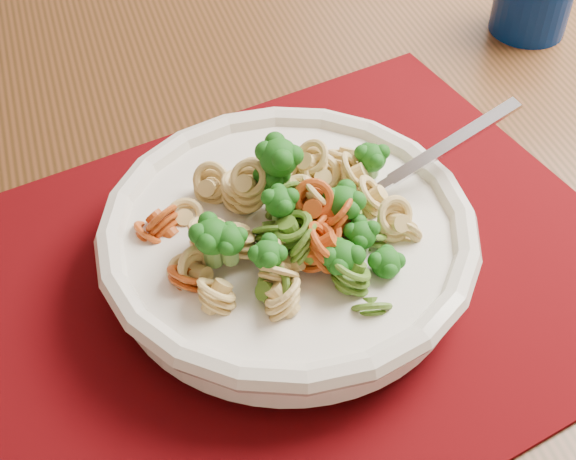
{
  "coord_description": "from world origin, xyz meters",
  "views": [
    {
      "loc": [
        -0.75,
        -1.22,
        1.19
      ],
      "look_at": [
        -0.72,
        -0.83,
        0.78
      ],
      "focal_mm": 50.0,
      "sensor_mm": 36.0,
      "label": 1
    }
  ],
  "objects": [
    {
      "name": "pasta_broccoli_heap",
      "position": [
        -0.72,
        -0.83,
        0.79
      ],
      "size": [
        0.23,
        0.23,
        0.06
      ],
      "primitive_type": null,
      "color": "tan",
      "rests_on": "pasta_bowl"
    },
    {
      "name": "dining_table",
      "position": [
        -0.77,
        -0.72,
        0.64
      ],
      "size": [
        1.63,
        1.24,
        0.74
      ],
      "rotation": [
        0.0,
        0.0,
        0.23
      ],
      "color": "#583018",
      "rests_on": "ground"
    },
    {
      "name": "fork",
      "position": [
        -0.66,
        -0.81,
        0.79
      ],
      "size": [
        0.18,
        0.09,
        0.08
      ],
      "primitive_type": null,
      "rotation": [
        0.0,
        -0.35,
        0.36
      ],
      "color": "silver",
      "rests_on": "pasta_bowl"
    },
    {
      "name": "pasta_bowl",
      "position": [
        -0.72,
        -0.83,
        0.77
      ],
      "size": [
        0.27,
        0.27,
        0.05
      ],
      "color": "silver",
      "rests_on": "placemat"
    },
    {
      "name": "placemat",
      "position": [
        -0.72,
        -0.84,
        0.74
      ],
      "size": [
        0.61,
        0.56,
        0.0
      ],
      "primitive_type": "cube",
      "rotation": [
        0.0,
        0.0,
        0.43
      ],
      "color": "#4D0306",
      "rests_on": "dining_table"
    }
  ]
}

